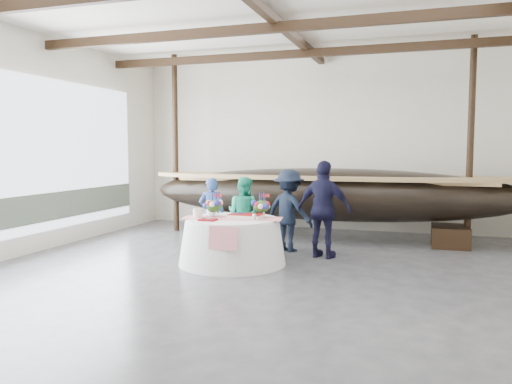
% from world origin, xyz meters
% --- Properties ---
extents(floor, '(10.00, 12.00, 0.01)m').
position_xyz_m(floor, '(0.00, 0.00, 0.00)').
color(floor, '#3D3D42').
rests_on(floor, ground).
extents(wall_back, '(10.00, 0.02, 4.50)m').
position_xyz_m(wall_back, '(0.00, 6.00, 2.25)').
color(wall_back, silver).
rests_on(wall_back, ground).
extents(pavilion_structure, '(9.80, 11.76, 4.50)m').
position_xyz_m(pavilion_structure, '(0.00, 0.77, 4.00)').
color(pavilion_structure, black).
rests_on(pavilion_structure, ground).
extents(open_bay, '(0.03, 7.00, 3.20)m').
position_xyz_m(open_bay, '(-4.95, 1.00, 1.83)').
color(open_bay, silver).
rests_on(open_bay, ground).
extents(longboat_display, '(8.94, 1.79, 1.68)m').
position_xyz_m(longboat_display, '(0.48, 4.44, 1.07)').
color(longboat_display, black).
rests_on(longboat_display, ground).
extents(banquet_table, '(1.98, 1.98, 0.85)m').
position_xyz_m(banquet_table, '(-0.78, 1.40, 0.42)').
color(banquet_table, silver).
rests_on(banquet_table, ground).
extents(tabletop_items, '(1.90, 1.01, 0.40)m').
position_xyz_m(tabletop_items, '(-0.79, 1.54, 1.00)').
color(tabletop_items, red).
rests_on(tabletop_items, banquet_table).
extents(guest_woman_blue, '(0.63, 0.50, 1.52)m').
position_xyz_m(guest_woman_blue, '(-1.70, 2.60, 0.76)').
color(guest_woman_blue, navy).
rests_on(guest_woman_blue, ground).
extents(guest_woman_teal, '(0.83, 0.70, 1.54)m').
position_xyz_m(guest_woman_teal, '(-1.04, 2.76, 0.77)').
color(guest_woman_teal, '#21AF87').
rests_on(guest_woman_teal, ground).
extents(guest_man_left, '(1.25, 0.99, 1.70)m').
position_xyz_m(guest_man_left, '(-0.06, 2.84, 0.85)').
color(guest_man_left, black).
rests_on(guest_man_left, ground).
extents(guest_man_right, '(1.19, 0.71, 1.90)m').
position_xyz_m(guest_man_right, '(0.74, 2.42, 0.95)').
color(guest_man_right, black).
rests_on(guest_man_right, ground).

